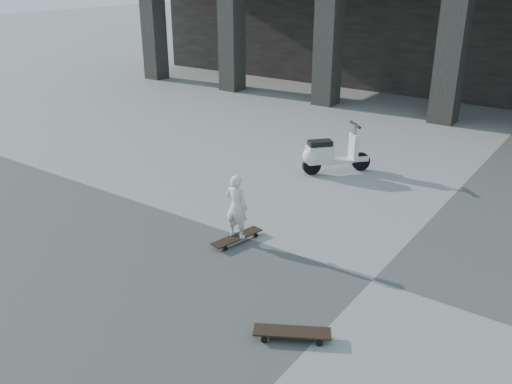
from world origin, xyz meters
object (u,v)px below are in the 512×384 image
Objects in this scene: longboard at (237,237)px; skateboard_spare at (292,333)px; scooter at (325,155)px; child at (237,206)px.

longboard is 1.05× the size of skateboard_spare.
skateboard_spare is at bearing -116.33° from longboard.
scooter reaches higher than longboard.
skateboard_spare reaches higher than longboard.
skateboard_spare is 5.39m from scooter.
longboard is 0.52m from child.
scooter reaches higher than skateboard_spare.
longboard is 0.91× the size of child.
skateboard_spare is 0.74× the size of scooter.
scooter is at bearing 17.47° from longboard.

